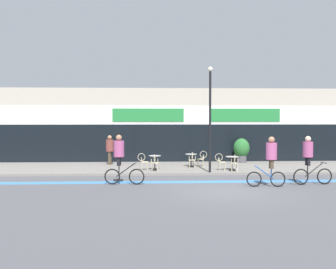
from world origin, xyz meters
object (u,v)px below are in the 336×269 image
cafe_chair_2_near (234,162)px  lamp_post (210,112)px  planter_pot (241,149)px  cyclist_2 (270,157)px  bistro_table_1 (191,158)px  cyclist_1 (309,157)px  cafe_chair_1_side (202,158)px  cyclist_0 (120,155)px  pedestrian_near_end (110,147)px  cafe_chair_0_side (143,160)px  cafe_chair_2_side (221,161)px  cafe_chair_0_near (155,162)px  cafe_chair_1_near (192,159)px  bistro_table_0 (155,160)px  bistro_table_2 (232,160)px

cafe_chair_2_near → lamp_post: bearing=104.2°
planter_pot → cyclist_2: bearing=-95.0°
bistro_table_1 → cyclist_1: bearing=-51.9°
cafe_chair_1_side → lamp_post: bearing=93.3°
cyclist_0 → cyclist_1: cyclist_0 is taller
cyclist_1 → pedestrian_near_end: (-9.33, 7.01, -0.04)m
bistro_table_1 → cafe_chair_1_side: bearing=-0.2°
cafe_chair_0_side → cafe_chair_2_side: bearing=-6.3°
cafe_chair_0_near → cyclist_0: 3.74m
cafe_chair_2_near → cafe_chair_2_side: size_ratio=1.00×
cafe_chair_1_side → cyclist_2: size_ratio=0.43×
cafe_chair_1_near → cyclist_1: size_ratio=0.43×
cafe_chair_0_near → cafe_chair_0_side: same height
cafe_chair_1_near → bistro_table_0: bearing=111.3°
cyclist_2 → bistro_table_1: bearing=-63.7°
cafe_chair_1_near → cafe_chair_1_side: bearing=-43.9°
bistro_table_2 → cafe_chair_1_side: 2.19m
cyclist_2 → cafe_chair_2_side: bearing=-71.4°
cafe_chair_0_side → cafe_chair_1_near: same height
cafe_chair_0_side → cafe_chair_2_side: size_ratio=1.00×
cafe_chair_1_side → cyclist_1: 7.02m
cafe_chair_0_near → cafe_chair_0_side: size_ratio=1.00×
bistro_table_1 → cafe_chair_0_side: (-2.73, -1.40, -0.00)m
bistro_table_1 → pedestrian_near_end: 4.96m
cafe_chair_1_near → planter_pot: size_ratio=0.59×
cafe_chair_2_near → cyclist_2: (0.66, -3.95, 0.63)m
bistro_table_0 → bistro_table_1: bearing=33.5°
cafe_chair_1_near → pedestrian_near_end: (-4.78, 1.84, 0.53)m
cafe_chair_1_near → lamp_post: bearing=-157.8°
cafe_chair_2_near → pedestrian_near_end: size_ratio=0.51×
cafe_chair_2_side → planter_pot: size_ratio=0.59×
cafe_chair_0_near → cyclist_1: cyclist_1 is taller
cyclist_0 → cyclist_1: 8.21m
cafe_chair_2_near → cyclist_2: cyclist_2 is taller
planter_pot → bistro_table_2: bearing=-110.3°
cafe_chair_1_side → cafe_chair_2_near: same height
bistro_table_2 → pedestrian_near_end: size_ratio=0.42×
bistro_table_1 → cyclist_2: size_ratio=0.35×
cafe_chair_1_near → pedestrian_near_end: bearing=70.2°
cafe_chair_1_near → bistro_table_1: bearing=1.1°
pedestrian_near_end → cyclist_1: bearing=-25.1°
cafe_chair_2_side → cyclist_2: 4.79m
cafe_chair_0_side → cafe_chair_1_side: size_ratio=1.00×
lamp_post → cyclist_0: 5.58m
cafe_chair_1_near → cafe_chair_0_near: bearing=124.7°
planter_pot → cyclist_2: size_ratio=0.72×
cafe_chair_1_side → bistro_table_2: bearing=131.3°
cafe_chair_0_near → cyclist_1: 7.68m
cyclist_1 → pedestrian_near_end: bearing=138.2°
cafe_chair_0_side → cyclist_1: 8.52m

